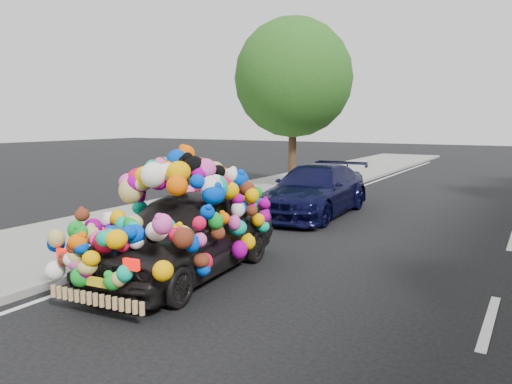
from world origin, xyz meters
TOP-DOWN VIEW (x-y plane):
  - ground at (0.00, 0.00)m, footprint 100.00×100.00m
  - sidewalk at (-4.30, 0.00)m, footprint 4.00×60.00m
  - kerb at (-2.35, 0.00)m, footprint 0.15×60.00m
  - lane_markings at (3.60, 0.00)m, footprint 6.00×50.00m
  - tree_near_sidewalk at (-3.80, 9.50)m, footprint 4.20×4.20m
  - plush_art_car at (-0.97, -0.32)m, footprint 2.34×4.44m
  - navy_sedan at (-1.24, 5.63)m, footprint 2.02×4.69m

SIDE VIEW (x-z plane):
  - ground at x=0.00m, z-range 0.00..0.00m
  - lane_markings at x=3.60m, z-range 0.00..0.01m
  - sidewalk at x=-4.30m, z-range 0.00..0.12m
  - kerb at x=-2.35m, z-range 0.00..0.13m
  - navy_sedan at x=-1.24m, z-range 0.00..1.34m
  - plush_art_car at x=-0.97m, z-range 0.02..2.06m
  - tree_near_sidewalk at x=-3.80m, z-range 0.96..7.09m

